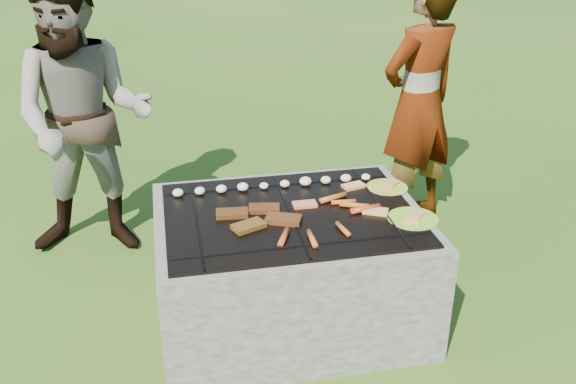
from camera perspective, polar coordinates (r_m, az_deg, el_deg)
name	(u,v)px	position (r m, az deg, el deg)	size (l,w,h in m)	color
lawn	(290,316)	(3.43, 0.17, -10.97)	(60.00, 60.00, 0.00)	#254C13
fire_pit	(290,271)	(3.27, 0.18, -6.99)	(1.30, 1.00, 0.62)	gray
mushrooms	(273,184)	(3.35, -1.31, 0.68)	(1.05, 0.06, 0.04)	white
pork_slabs	(259,217)	(3.05, -2.63, -2.22)	(0.40, 0.28, 0.02)	brown
sausages	(334,215)	(3.06, 4.13, -2.08)	(0.56, 0.49, 0.03)	#D26522
bread_on_grate	(345,201)	(3.22, 5.09, -0.76)	(0.45, 0.40, 0.02)	tan
plate_far	(387,187)	(3.41, 8.82, 0.41)	(0.29, 0.29, 0.03)	gold
plate_near	(413,219)	(3.11, 11.04, -2.39)	(0.29, 0.29, 0.03)	#C8D833
cook	(419,102)	(4.16, 11.58, 7.81)	(0.59, 0.39, 1.62)	gray
bystander	(84,120)	(3.86, -17.66, 6.16)	(0.81, 0.63, 1.68)	gray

